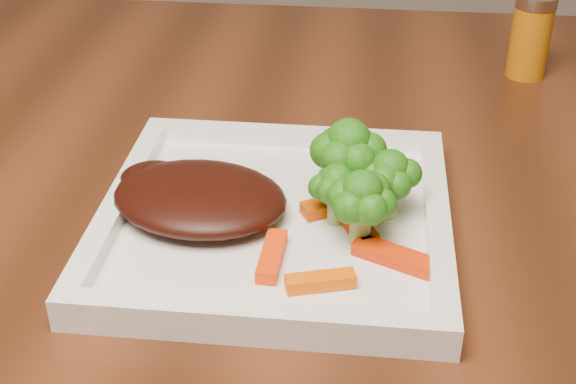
# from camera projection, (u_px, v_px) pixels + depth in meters

# --- Properties ---
(plate) EXTENTS (0.27, 0.27, 0.01)m
(plate) POSITION_uv_depth(u_px,v_px,m) (275.00, 224.00, 0.64)
(plate) COLOR white
(plate) RESTS_ON dining_table
(steak) EXTENTS (0.16, 0.13, 0.03)m
(steak) POSITION_uv_depth(u_px,v_px,m) (200.00, 198.00, 0.63)
(steak) COLOR black
(steak) RESTS_ON plate
(broccoli_0) EXTENTS (0.08, 0.08, 0.07)m
(broccoli_0) POSITION_uv_depth(u_px,v_px,m) (348.00, 162.00, 0.64)
(broccoli_0) COLOR #367914
(broccoli_0) RESTS_ON plate
(broccoli_1) EXTENTS (0.07, 0.07, 0.06)m
(broccoli_1) POSITION_uv_depth(u_px,v_px,m) (390.00, 180.00, 0.62)
(broccoli_1) COLOR #187A14
(broccoli_1) RESTS_ON plate
(broccoli_2) EXTENTS (0.06, 0.06, 0.06)m
(broccoli_2) POSITION_uv_depth(u_px,v_px,m) (361.00, 209.00, 0.59)
(broccoli_2) COLOR #327112
(broccoli_2) RESTS_ON plate
(broccoli_3) EXTENTS (0.05, 0.05, 0.06)m
(broccoli_3) POSITION_uv_depth(u_px,v_px,m) (336.00, 188.00, 0.61)
(broccoli_3) COLOR #1A7713
(broccoli_3) RESTS_ON plate
(carrot_0) EXTENTS (0.05, 0.03, 0.01)m
(carrot_0) POSITION_uv_depth(u_px,v_px,m) (320.00, 281.00, 0.56)
(carrot_0) COLOR #F05B03
(carrot_0) RESTS_ON plate
(carrot_1) EXTENTS (0.06, 0.04, 0.01)m
(carrot_1) POSITION_uv_depth(u_px,v_px,m) (395.00, 256.00, 0.58)
(carrot_1) COLOR red
(carrot_1) RESTS_ON plate
(carrot_2) EXTENTS (0.02, 0.06, 0.01)m
(carrot_2) POSITION_uv_depth(u_px,v_px,m) (272.00, 256.00, 0.58)
(carrot_2) COLOR #F93704
(carrot_2) RESTS_ON plate
(carrot_5) EXTENTS (0.04, 0.06, 0.01)m
(carrot_5) POSITION_uv_depth(u_px,v_px,m) (355.00, 223.00, 0.62)
(carrot_5) COLOR #D53A03
(carrot_5) RESTS_ON plate
(carrot_6) EXTENTS (0.06, 0.05, 0.01)m
(carrot_6) POSITION_uv_depth(u_px,v_px,m) (339.00, 203.00, 0.64)
(carrot_6) COLOR #CA4403
(carrot_6) RESTS_ON plate
(spice_shaker) EXTENTS (0.05, 0.05, 0.09)m
(spice_shaker) POSITION_uv_depth(u_px,v_px,m) (531.00, 36.00, 0.87)
(spice_shaker) COLOR #B6660A
(spice_shaker) RESTS_ON dining_table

